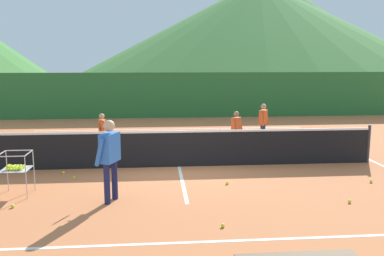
% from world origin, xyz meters
% --- Properties ---
extents(ground_plane, '(120.00, 120.00, 0.00)m').
position_xyz_m(ground_plane, '(0.00, 0.00, 0.00)').
color(ground_plane, '#C67042').
extents(line_baseline_near, '(10.86, 0.08, 0.01)m').
position_xyz_m(line_baseline_near, '(0.00, -4.62, 0.00)').
color(line_baseline_near, white).
rests_on(line_baseline_near, ground).
extents(line_baseline_far, '(10.86, 0.08, 0.01)m').
position_xyz_m(line_baseline_far, '(0.00, 5.99, 0.00)').
color(line_baseline_far, white).
rests_on(line_baseline_far, ground).
extents(line_sideline_east, '(0.08, 10.61, 0.01)m').
position_xyz_m(line_sideline_east, '(5.43, 0.00, 0.00)').
color(line_sideline_east, white).
rests_on(line_sideline_east, ground).
extents(line_service_center, '(0.08, 5.80, 0.01)m').
position_xyz_m(line_service_center, '(0.00, 0.00, 0.00)').
color(line_service_center, white).
rests_on(line_service_center, ground).
extents(tennis_net, '(10.50, 0.08, 1.05)m').
position_xyz_m(tennis_net, '(0.00, 0.00, 0.50)').
color(tennis_net, '#333338').
rests_on(tennis_net, ground).
extents(instructor, '(0.49, 0.83, 1.65)m').
position_xyz_m(instructor, '(-1.51, -2.58, 0.99)').
color(instructor, '#191E4C').
rests_on(instructor, ground).
extents(student_0, '(0.40, 0.59, 1.22)m').
position_xyz_m(student_0, '(-2.19, 1.75, 0.73)').
color(student_0, navy).
rests_on(student_0, ground).
extents(student_1, '(0.43, 0.46, 1.23)m').
position_xyz_m(student_1, '(1.88, 1.81, 0.74)').
color(student_1, navy).
rests_on(student_1, ground).
extents(student_2, '(0.44, 0.53, 1.35)m').
position_xyz_m(student_2, '(2.98, 2.76, 0.81)').
color(student_2, navy).
rests_on(student_2, ground).
extents(ball_cart, '(0.58, 0.58, 0.90)m').
position_xyz_m(ball_cart, '(-3.53, -2.00, 0.58)').
color(ball_cart, '#B7B7BC').
rests_on(ball_cart, ground).
extents(tennis_ball_0, '(0.07, 0.07, 0.07)m').
position_xyz_m(tennis_ball_0, '(-3.35, -2.80, 0.03)').
color(tennis_ball_0, yellow).
rests_on(tennis_ball_0, ground).
extents(tennis_ball_1, '(0.07, 0.07, 0.07)m').
position_xyz_m(tennis_ball_1, '(-2.56, -0.92, 0.03)').
color(tennis_ball_1, yellow).
rests_on(tennis_ball_1, ground).
extents(tennis_ball_2, '(0.07, 0.07, 0.07)m').
position_xyz_m(tennis_ball_2, '(4.34, -1.83, 0.03)').
color(tennis_ball_2, yellow).
rests_on(tennis_ball_2, ground).
extents(tennis_ball_3, '(0.07, 0.07, 0.07)m').
position_xyz_m(tennis_ball_3, '(-2.90, -0.46, 0.03)').
color(tennis_ball_3, yellow).
rests_on(tennis_ball_3, ground).
extents(tennis_ball_6, '(0.07, 0.07, 0.07)m').
position_xyz_m(tennis_ball_6, '(3.21, -3.11, 0.03)').
color(tennis_ball_6, yellow).
rests_on(tennis_ball_6, ground).
extents(tennis_ball_7, '(0.07, 0.07, 0.07)m').
position_xyz_m(tennis_ball_7, '(1.01, -1.67, 0.03)').
color(tennis_ball_7, yellow).
rests_on(tennis_ball_7, ground).
extents(tennis_ball_8, '(0.07, 0.07, 0.07)m').
position_xyz_m(tennis_ball_8, '(0.51, -4.08, 0.03)').
color(tennis_ball_8, yellow).
rests_on(tennis_ball_8, ground).
extents(windscreen_fence, '(23.89, 0.08, 2.19)m').
position_xyz_m(windscreen_fence, '(0.00, 9.33, 1.09)').
color(windscreen_fence, '#286B33').
rests_on(windscreen_fence, ground).
extents(hill_1, '(52.70, 52.70, 13.52)m').
position_xyz_m(hill_1, '(13.82, 47.90, 6.76)').
color(hill_1, '#427A38').
rests_on(hill_1, ground).
extents(hill_2, '(51.77, 51.77, 17.28)m').
position_xyz_m(hill_2, '(17.86, 61.03, 8.64)').
color(hill_2, '#427A38').
rests_on(hill_2, ground).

